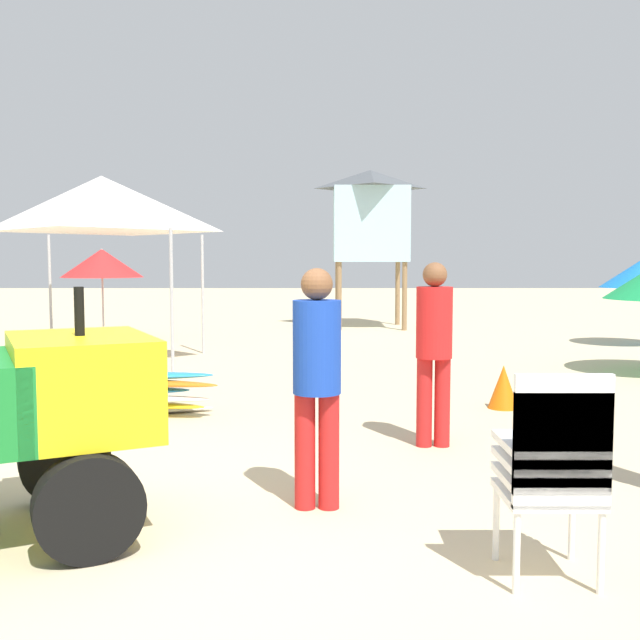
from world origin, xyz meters
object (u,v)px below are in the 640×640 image
(surfboard_pile, at_px, (107,394))
(beach_umbrella_left, at_px, (104,263))
(stacked_plastic_chairs, at_px, (556,460))
(lifeguard_near_left, at_px, (436,342))
(popup_canopy, at_px, (104,204))
(lifeguard_tower, at_px, (372,216))
(lifeguard_near_center, at_px, (319,372))
(traffic_cone_near, at_px, (506,387))

(surfboard_pile, relative_size, beach_umbrella_left, 1.36)
(stacked_plastic_chairs, relative_size, lifeguard_near_left, 0.67)
(beach_umbrella_left, bearing_deg, popup_canopy, -73.09)
(surfboard_pile, distance_m, lifeguard_tower, 11.30)
(surfboard_pile, bearing_deg, lifeguard_near_center, -52.08)
(stacked_plastic_chairs, xyz_separation_m, lifeguard_tower, (0.05, 14.51, 2.12))
(lifeguard_near_center, bearing_deg, surfboard_pile, 127.92)
(stacked_plastic_chairs, bearing_deg, traffic_cone_near, 78.93)
(lifeguard_tower, height_order, traffic_cone_near, lifeguard_tower)
(lifeguard_near_center, distance_m, traffic_cone_near, 3.98)
(lifeguard_tower, distance_m, traffic_cone_near, 10.38)
(popup_canopy, height_order, beach_umbrella_left, popup_canopy)
(lifeguard_near_left, relative_size, popup_canopy, 0.55)
(surfboard_pile, relative_size, lifeguard_near_center, 1.61)
(stacked_plastic_chairs, xyz_separation_m, beach_umbrella_left, (-5.71, 11.52, 0.96))
(beach_umbrella_left, bearing_deg, lifeguard_tower, 27.48)
(lifeguard_near_center, bearing_deg, traffic_cone_near, 57.90)
(lifeguard_tower, distance_m, beach_umbrella_left, 6.59)
(stacked_plastic_chairs, xyz_separation_m, traffic_cone_near, (0.88, 4.48, -0.41))
(stacked_plastic_chairs, height_order, beach_umbrella_left, beach_umbrella_left)
(beach_umbrella_left, bearing_deg, lifeguard_near_left, -57.61)
(lifeguard_near_left, height_order, lifeguard_near_center, lifeguard_near_left)
(lifeguard_tower, relative_size, beach_umbrella_left, 2.04)
(lifeguard_near_center, bearing_deg, beach_umbrella_left, 113.48)
(popup_canopy, xyz_separation_m, traffic_cone_near, (5.52, -3.55, -2.31))
(lifeguard_near_center, relative_size, beach_umbrella_left, 0.84)
(surfboard_pile, distance_m, lifeguard_near_left, 3.63)
(popup_canopy, distance_m, traffic_cone_near, 6.96)
(lifeguard_near_left, xyz_separation_m, lifeguard_tower, (0.23, 11.72, 1.83))
(stacked_plastic_chairs, height_order, popup_canopy, popup_canopy)
(surfboard_pile, height_order, popup_canopy, popup_canopy)
(lifeguard_near_center, relative_size, traffic_cone_near, 3.29)
(stacked_plastic_chairs, height_order, lifeguard_tower, lifeguard_tower)
(popup_canopy, relative_size, beach_umbrella_left, 1.57)
(stacked_plastic_chairs, height_order, lifeguard_near_left, lifeguard_near_left)
(surfboard_pile, height_order, lifeguard_near_center, lifeguard_near_center)
(surfboard_pile, bearing_deg, beach_umbrella_left, 106.62)
(lifeguard_near_center, xyz_separation_m, popup_canopy, (-3.44, 6.87, 1.63))
(popup_canopy, height_order, traffic_cone_near, popup_canopy)
(lifeguard_tower, xyz_separation_m, beach_umbrella_left, (-5.76, -3.00, -1.16))
(popup_canopy, bearing_deg, lifeguard_near_left, -49.47)
(lifeguard_near_left, distance_m, beach_umbrella_left, 10.35)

